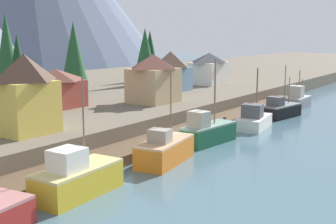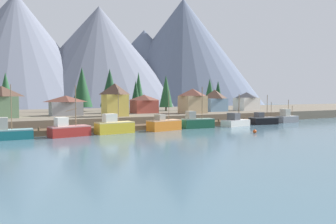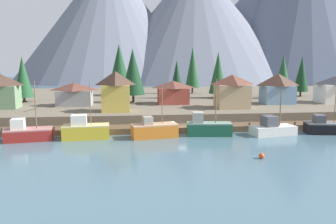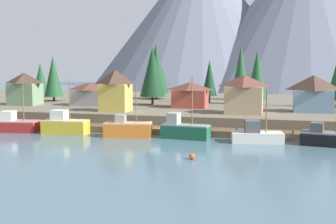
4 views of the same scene
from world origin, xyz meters
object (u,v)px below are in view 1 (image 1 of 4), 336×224
(fishing_boat_green, at_px, (208,132))
(fishing_boat_black, at_px, (280,110))
(conifer_far_left, at_px, (18,62))
(fishing_boat_grey, at_px, (297,100))
(fishing_boat_white, at_px, (253,120))
(house_blue, at_px, (170,71))
(fishing_boat_yellow, at_px, (77,178))
(fishing_boat_orange, at_px, (165,150))
(house_red, at_px, (56,88))
(conifer_mid_left, at_px, (7,47))
(house_tan, at_px, (154,78))
(conifer_mid_right, at_px, (150,52))
(house_white, at_px, (209,68))
(house_yellow, at_px, (25,93))
(conifer_near_right, at_px, (145,53))
(conifer_far_right, at_px, (74,54))

(fishing_boat_green, height_order, fishing_boat_black, fishing_boat_green)
(conifer_far_left, bearing_deg, fishing_boat_grey, -44.61)
(fishing_boat_white, distance_m, house_blue, 21.34)
(fishing_boat_yellow, xyz_separation_m, fishing_boat_green, (19.35, 0.14, -0.04))
(fishing_boat_green, xyz_separation_m, fishing_boat_white, (10.53, -0.61, -0.25))
(fishing_boat_orange, relative_size, house_red, 1.22)
(fishing_boat_yellow, xyz_separation_m, fishing_boat_black, (39.23, -0.35, -0.28))
(fishing_boat_white, distance_m, conifer_mid_left, 42.81)
(house_tan, bearing_deg, conifer_far_left, 116.59)
(conifer_mid_left, relative_size, conifer_mid_right, 1.26)
(house_blue, distance_m, house_white, 13.16)
(house_yellow, bearing_deg, fishing_boat_green, -35.92)
(fishing_boat_yellow, xyz_separation_m, house_white, (51.87, 18.61, 4.14))
(house_white, bearing_deg, fishing_boat_grey, -99.19)
(fishing_boat_black, relative_size, conifer_mid_right, 0.73)
(fishing_boat_black, relative_size, house_yellow, 0.99)
(fishing_boat_orange, relative_size, house_blue, 1.19)
(fishing_boat_black, height_order, conifer_mid_right, conifer_mid_right)
(fishing_boat_grey, xyz_separation_m, house_tan, (-21.87, 12.71, 4.60))
(house_yellow, bearing_deg, fishing_boat_orange, -60.87)
(fishing_boat_grey, relative_size, conifer_near_right, 0.58)
(house_blue, relative_size, conifer_mid_right, 0.68)
(house_yellow, relative_size, house_tan, 1.13)
(conifer_near_right, distance_m, conifer_mid_right, 7.90)
(conifer_near_right, xyz_separation_m, conifer_mid_left, (-19.86, 13.47, 1.22))
(house_white, bearing_deg, house_tan, -167.53)
(house_white, bearing_deg, conifer_far_right, 154.47)
(house_blue, bearing_deg, conifer_far_left, 149.00)
(fishing_boat_black, bearing_deg, house_tan, 141.54)
(fishing_boat_grey, distance_m, house_red, 38.55)
(fishing_boat_yellow, xyz_separation_m, conifer_far_left, (18.29, 30.63, 6.56))
(house_white, relative_size, conifer_far_right, 0.64)
(house_tan, bearing_deg, conifer_near_right, 40.65)
(fishing_boat_yellow, xyz_separation_m, fishing_boat_orange, (10.66, -0.32, -0.15))
(house_white, height_order, conifer_near_right, conifer_near_right)
(fishing_boat_green, bearing_deg, house_tan, 65.30)
(fishing_boat_yellow, bearing_deg, conifer_far_right, 42.77)
(fishing_boat_orange, height_order, fishing_boat_grey, fishing_boat_orange)
(house_blue, bearing_deg, conifer_mid_left, 122.89)
(conifer_near_right, bearing_deg, fishing_boat_grey, -79.52)
(fishing_boat_white, relative_size, conifer_mid_right, 0.74)
(house_yellow, xyz_separation_m, conifer_mid_left, (19.69, 30.04, 3.37))
(fishing_boat_yellow, relative_size, house_yellow, 1.16)
(fishing_boat_yellow, bearing_deg, house_yellow, 64.78)
(house_yellow, distance_m, house_white, 48.13)
(house_white, bearing_deg, house_blue, -178.91)
(fishing_boat_yellow, relative_size, conifer_near_right, 0.83)
(house_red, bearing_deg, fishing_boat_green, -81.08)
(fishing_boat_orange, xyz_separation_m, fishing_boat_grey, (38.26, 0.74, 0.06))
(fishing_boat_white, height_order, conifer_mid_left, conifer_mid_left)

